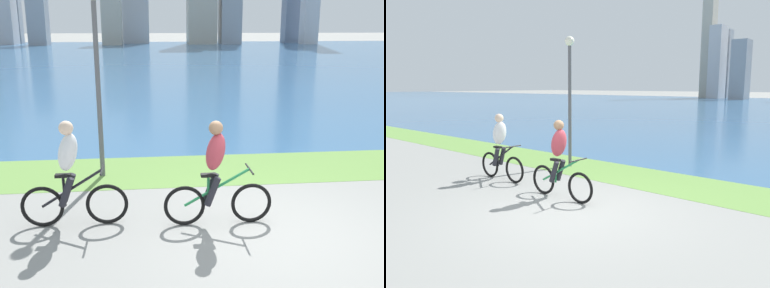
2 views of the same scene
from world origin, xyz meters
TOP-DOWN VIEW (x-y plane):
  - ground_plane at (0.00, 0.00)m, footprint 300.00×300.00m
  - grass_strip_bayside at (0.00, 3.24)m, footprint 120.00×2.15m
  - bay_water_surface at (0.00, 39.85)m, footprint 300.00×71.07m
  - cyclist_lead at (-0.83, 0.49)m, footprint 1.75×0.52m
  - cyclist_trailing at (-3.10, 0.67)m, footprint 1.68×0.52m
  - lamppost_tall at (-2.85, 3.06)m, footprint 0.28×0.28m

SIDE VIEW (x-z plane):
  - ground_plane at x=0.00m, z-range 0.00..0.00m
  - bay_water_surface at x=0.00m, z-range 0.00..0.00m
  - grass_strip_bayside at x=0.00m, z-range 0.00..0.01m
  - cyclist_lead at x=-0.83m, z-range -0.01..1.69m
  - cyclist_trailing at x=-3.10m, z-range -0.01..1.70m
  - lamppost_tall at x=-2.85m, z-range 0.60..4.44m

